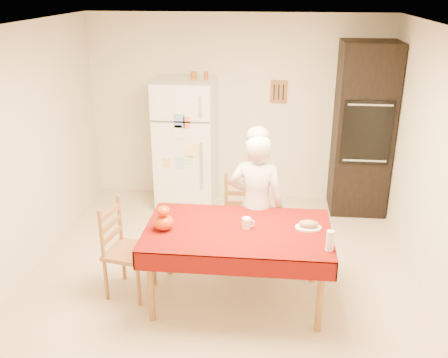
# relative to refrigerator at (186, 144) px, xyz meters

# --- Properties ---
(floor) EXTENTS (4.50, 4.50, 0.00)m
(floor) POSITION_rel_refrigerator_xyz_m (0.65, -1.88, -0.85)
(floor) COLOR #CDB294
(floor) RESTS_ON ground
(room_shell) EXTENTS (4.02, 4.52, 2.51)m
(room_shell) POSITION_rel_refrigerator_xyz_m (0.65, -1.88, 0.77)
(room_shell) COLOR beige
(room_shell) RESTS_ON ground
(refrigerator) EXTENTS (0.75, 0.74, 1.70)m
(refrigerator) POSITION_rel_refrigerator_xyz_m (0.00, 0.00, 0.00)
(refrigerator) COLOR white
(refrigerator) RESTS_ON floor
(oven_cabinet) EXTENTS (0.70, 0.62, 2.20)m
(oven_cabinet) POSITION_rel_refrigerator_xyz_m (2.28, 0.05, 0.25)
(oven_cabinet) COLOR black
(oven_cabinet) RESTS_ON floor
(dining_table) EXTENTS (1.70, 1.00, 0.76)m
(dining_table) POSITION_rel_refrigerator_xyz_m (0.86, -2.18, -0.16)
(dining_table) COLOR brown
(dining_table) RESTS_ON floor
(chair_far) EXTENTS (0.43, 0.41, 0.95)m
(chair_far) POSITION_rel_refrigerator_xyz_m (0.84, -1.37, -0.34)
(chair_far) COLOR brown
(chair_far) RESTS_ON floor
(chair_left) EXTENTS (0.47, 0.49, 0.95)m
(chair_left) POSITION_rel_refrigerator_xyz_m (-0.25, -2.14, -0.34)
(chair_left) COLOR brown
(chair_left) RESTS_ON floor
(seated_woman) EXTENTS (0.60, 0.44, 1.53)m
(seated_woman) POSITION_rel_refrigerator_xyz_m (1.00, -1.65, -0.09)
(seated_woman) COLOR silver
(seated_woman) RESTS_ON floor
(coffee_mug) EXTENTS (0.08, 0.08, 0.10)m
(coffee_mug) POSITION_rel_refrigerator_xyz_m (0.93, -2.15, -0.04)
(coffee_mug) COLOR white
(coffee_mug) RESTS_ON dining_table
(pumpkin_lower) EXTENTS (0.18, 0.18, 0.14)m
(pumpkin_lower) POSITION_rel_refrigerator_xyz_m (0.19, -2.25, -0.02)
(pumpkin_lower) COLOR #D94605
(pumpkin_lower) RESTS_ON dining_table
(pumpkin_upper) EXTENTS (0.12, 0.12, 0.09)m
(pumpkin_upper) POSITION_rel_refrigerator_xyz_m (0.19, -2.25, 0.10)
(pumpkin_upper) COLOR #D55B05
(pumpkin_upper) RESTS_ON pumpkin_lower
(wine_glass) EXTENTS (0.07, 0.07, 0.18)m
(wine_glass) POSITION_rel_refrigerator_xyz_m (1.65, -2.47, -0.00)
(wine_glass) COLOR silver
(wine_glass) RESTS_ON dining_table
(bread_plate) EXTENTS (0.24, 0.24, 0.02)m
(bread_plate) POSITION_rel_refrigerator_xyz_m (1.50, -2.10, -0.08)
(bread_plate) COLOR white
(bread_plate) RESTS_ON dining_table
(bread_loaf) EXTENTS (0.18, 0.10, 0.06)m
(bread_loaf) POSITION_rel_refrigerator_xyz_m (1.50, -2.10, -0.04)
(bread_loaf) COLOR #97774A
(bread_loaf) RESTS_ON bread_plate
(spice_jar_left) EXTENTS (0.05, 0.05, 0.10)m
(spice_jar_left) POSITION_rel_refrigerator_xyz_m (0.11, 0.05, 0.90)
(spice_jar_left) COLOR brown
(spice_jar_left) RESTS_ON refrigerator
(spice_jar_mid) EXTENTS (0.05, 0.05, 0.10)m
(spice_jar_mid) POSITION_rel_refrigerator_xyz_m (0.14, 0.05, 0.90)
(spice_jar_mid) COLOR #915E1A
(spice_jar_mid) RESTS_ON refrigerator
(spice_jar_right) EXTENTS (0.05, 0.05, 0.10)m
(spice_jar_right) POSITION_rel_refrigerator_xyz_m (0.28, 0.05, 0.90)
(spice_jar_right) COLOR #95491B
(spice_jar_right) RESTS_ON refrigerator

